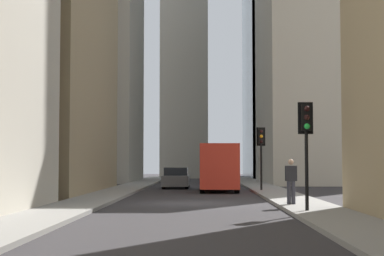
{
  "coord_description": "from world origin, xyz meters",
  "views": [
    {
      "loc": [
        -26.64,
        -0.49,
        1.76
      ],
      "look_at": [
        17.96,
        0.35,
        4.26
      ],
      "focal_mm": 57.68,
      "sensor_mm": 36.0,
      "label": 1
    }
  ],
  "objects_px": {
    "traffic_light_midblock": "(261,144)",
    "discarded_bottle": "(288,199)",
    "traffic_light_foreground": "(306,130)",
    "pedestrian": "(291,179)",
    "hatchback_grey": "(176,178)",
    "delivery_truck": "(218,167)"
  },
  "relations": [
    {
      "from": "delivery_truck",
      "to": "traffic_light_foreground",
      "type": "height_order",
      "value": "traffic_light_foreground"
    },
    {
      "from": "traffic_light_midblock",
      "to": "delivery_truck",
      "type": "bearing_deg",
      "value": 68.46
    },
    {
      "from": "traffic_light_midblock",
      "to": "discarded_bottle",
      "type": "height_order",
      "value": "traffic_light_midblock"
    },
    {
      "from": "pedestrian",
      "to": "traffic_light_foreground",
      "type": "bearing_deg",
      "value": -178.41
    },
    {
      "from": "traffic_light_midblock",
      "to": "pedestrian",
      "type": "height_order",
      "value": "traffic_light_midblock"
    },
    {
      "from": "traffic_light_midblock",
      "to": "pedestrian",
      "type": "distance_m",
      "value": 12.56
    },
    {
      "from": "traffic_light_midblock",
      "to": "pedestrian",
      "type": "xyz_separation_m",
      "value": [
        -12.44,
        0.0,
        -1.77
      ]
    },
    {
      "from": "delivery_truck",
      "to": "hatchback_grey",
      "type": "xyz_separation_m",
      "value": [
        4.75,
        2.8,
        -0.8
      ]
    },
    {
      "from": "hatchback_grey",
      "to": "pedestrian",
      "type": "height_order",
      "value": "pedestrian"
    },
    {
      "from": "traffic_light_midblock",
      "to": "discarded_bottle",
      "type": "relative_size",
      "value": 13.75
    },
    {
      "from": "delivery_truck",
      "to": "traffic_light_foreground",
      "type": "xyz_separation_m",
      "value": [
        -16.59,
        -2.6,
        1.39
      ]
    },
    {
      "from": "traffic_light_foreground",
      "to": "discarded_bottle",
      "type": "height_order",
      "value": "traffic_light_foreground"
    },
    {
      "from": "hatchback_grey",
      "to": "traffic_light_midblock",
      "type": "xyz_separation_m",
      "value": [
        -5.74,
        -5.31,
        2.2
      ]
    },
    {
      "from": "delivery_truck",
      "to": "traffic_light_midblock",
      "type": "xyz_separation_m",
      "value": [
        -0.99,
        -2.51,
        1.4
      ]
    },
    {
      "from": "traffic_light_foreground",
      "to": "pedestrian",
      "type": "height_order",
      "value": "traffic_light_foreground"
    },
    {
      "from": "hatchback_grey",
      "to": "traffic_light_foreground",
      "type": "height_order",
      "value": "traffic_light_foreground"
    },
    {
      "from": "hatchback_grey",
      "to": "traffic_light_foreground",
      "type": "distance_m",
      "value": 22.12
    },
    {
      "from": "traffic_light_foreground",
      "to": "traffic_light_midblock",
      "type": "relative_size",
      "value": 1.0
    },
    {
      "from": "pedestrian",
      "to": "hatchback_grey",
      "type": "bearing_deg",
      "value": 16.28
    },
    {
      "from": "pedestrian",
      "to": "discarded_bottle",
      "type": "bearing_deg",
      "value": -2.42
    },
    {
      "from": "traffic_light_midblock",
      "to": "discarded_bottle",
      "type": "xyz_separation_m",
      "value": [
        -11.25,
        -0.05,
        -2.61
      ]
    },
    {
      "from": "traffic_light_foreground",
      "to": "discarded_bottle",
      "type": "xyz_separation_m",
      "value": [
        4.35,
        0.04,
        -2.6
      ]
    }
  ]
}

